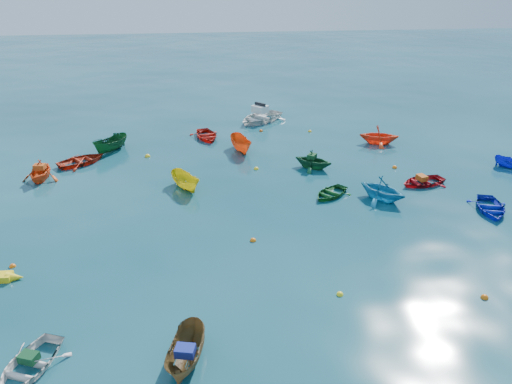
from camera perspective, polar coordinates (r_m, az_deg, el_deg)
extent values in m
plane|color=#093443|center=(25.22, 1.31, -5.60)|extent=(160.00, 160.00, 0.00)
imported|color=silver|center=(19.88, -24.48, -17.98)|extent=(3.05, 3.53, 0.62)
imported|color=brown|center=(18.61, -7.84, -18.90)|extent=(1.77, 3.15, 1.15)
imported|color=#0D1DA7|center=(31.06, 25.16, -1.95)|extent=(2.98, 3.57, 0.64)
imported|color=#E54A15|center=(34.91, -23.28, 1.29)|extent=(2.60, 2.93, 1.42)
imported|color=gold|center=(31.11, -7.99, 0.38)|extent=(2.33, 3.08, 1.12)
imported|color=#13521E|center=(30.24, 8.47, -0.41)|extent=(3.23, 3.15, 0.55)
imported|color=teal|center=(30.35, 14.12, -0.83)|extent=(3.79, 3.85, 1.53)
imported|color=#AB230E|center=(36.72, -19.25, 3.09)|extent=(4.05, 3.81, 0.68)
imported|color=#E65315|center=(37.01, -1.69, 4.69)|extent=(1.80, 3.35, 1.23)
imported|color=#114C28|center=(34.12, 6.51, 2.73)|extent=(3.40, 3.31, 1.37)
imported|color=#9E0D14|center=(33.14, 18.44, 0.86)|extent=(3.40, 2.81, 0.61)
imported|color=#0E1BB7|center=(38.05, 27.14, 2.43)|extent=(2.29, 2.25, 0.90)
imported|color=red|center=(39.96, -5.67, 6.14)|extent=(2.98, 3.67, 0.67)
imported|color=#F63F17|center=(39.69, 13.79, 5.40)|extent=(3.51, 3.23, 1.54)
imported|color=#104821|center=(38.50, -16.15, 4.51)|extent=(2.86, 3.28, 1.23)
imported|color=silver|center=(44.13, 0.47, 8.09)|extent=(5.63, 5.53, 1.56)
cube|color=#104120|center=(19.64, -24.54, -16.82)|extent=(0.74, 0.65, 0.30)
cube|color=navy|center=(18.00, -8.10, -17.53)|extent=(0.76, 0.64, 0.32)
cube|color=#C94914|center=(34.64, -23.50, 2.65)|extent=(0.73, 0.59, 0.33)
cube|color=#0F3F1A|center=(33.85, 6.42, 4.08)|extent=(0.76, 0.80, 0.31)
cube|color=#BC4D13|center=(32.90, 18.42, 1.57)|extent=(0.64, 0.75, 0.31)
sphere|color=#CF5A0B|center=(25.81, -26.05, -7.67)|extent=(0.30, 0.30, 0.30)
sphere|color=yellow|center=(21.78, 9.56, -11.51)|extent=(0.29, 0.29, 0.29)
sphere|color=#DC5F0B|center=(23.36, 24.65, -10.95)|extent=(0.32, 0.32, 0.32)
sphere|color=orange|center=(25.21, -0.34, -5.60)|extent=(0.32, 0.32, 0.32)
sphere|color=yellow|center=(33.71, 0.02, 2.62)|extent=(0.33, 0.33, 0.33)
sphere|color=orange|center=(35.21, 15.55, 2.67)|extent=(0.34, 0.34, 0.34)
sphere|color=yellow|center=(36.75, -12.29, 3.96)|extent=(0.39, 0.39, 0.39)
sphere|color=#D34E0B|center=(41.46, 0.58, 6.96)|extent=(0.32, 0.32, 0.32)
sphere|color=yellow|center=(41.56, 6.17, 6.86)|extent=(0.31, 0.31, 0.31)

